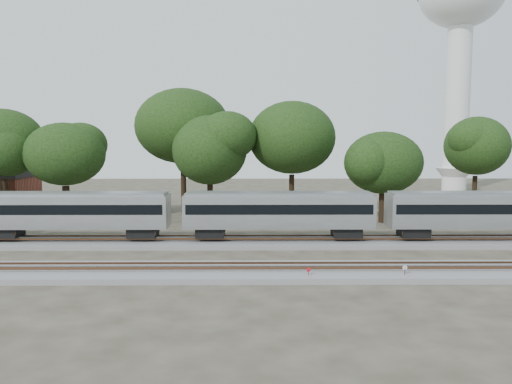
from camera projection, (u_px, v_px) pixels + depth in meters
ground at (235, 261)px, 38.57m from camera, size 160.00×160.00×0.00m
track_far at (237, 242)px, 44.51m from camera, size 160.00×5.00×0.73m
track_near at (233, 272)px, 34.57m from camera, size 160.00×5.00×0.73m
train at (382, 210)px, 44.31m from camera, size 105.41×3.00×4.43m
switch_stand_red at (309, 272)px, 33.07m from camera, size 0.28×0.09×0.89m
switch_stand_white at (405, 271)px, 33.17m from camera, size 0.32×0.09×1.02m
switch_lever at (360, 281)px, 32.59m from camera, size 0.53×0.36×0.30m
water_tower at (461, 17)px, 86.92m from camera, size 14.85×14.85×41.12m
tree_1 at (2, 141)px, 56.04m from camera, size 9.28×9.28×13.08m
tree_2 at (64, 154)px, 55.15m from camera, size 7.82×7.82×11.03m
tree_3 at (183, 126)px, 62.00m from camera, size 11.13×11.13×15.70m
tree_4 at (210, 150)px, 57.66m from camera, size 8.23×8.23×11.60m
tree_5 at (292, 138)px, 59.07m from camera, size 9.69×9.69×13.65m
tree_6 at (383, 163)px, 55.57m from camera, size 6.84×6.84×9.64m
tree_7 at (476, 146)px, 64.65m from camera, size 8.61×8.61×12.14m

